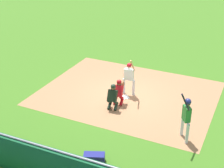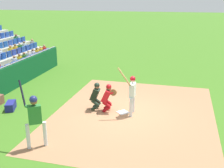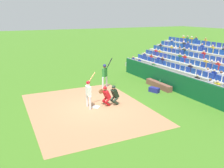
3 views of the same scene
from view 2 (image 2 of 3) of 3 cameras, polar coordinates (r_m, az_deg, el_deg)
ground_plane at (r=12.36m, az=2.23°, el=-5.90°), size 160.00×160.00×0.00m
infield_dirt_patch at (r=12.28m, az=4.53°, el=-6.09°), size 8.95×7.07×0.01m
home_plate_marker at (r=12.35m, az=2.23°, el=-5.83°), size 0.62×0.62×0.02m
batter_at_plate at (r=11.83m, az=4.18°, el=-1.43°), size 0.66×0.73×2.15m
catcher_crouching at (r=12.24m, az=-0.93°, el=-2.52°), size 0.49×0.74×1.28m
home_plate_umpire at (r=12.46m, az=-3.37°, el=-2.24°), size 0.48×0.48×1.29m
equipment_duffel_bag at (r=13.43m, az=-20.19°, el=-4.25°), size 0.85×0.61×0.35m
on_deck_batter at (r=9.57m, az=-15.72°, el=-6.26°), size 0.49×0.92×2.33m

